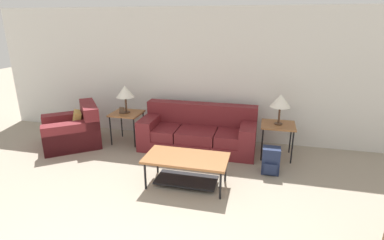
% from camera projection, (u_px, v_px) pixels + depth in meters
% --- Properties ---
extents(wall_back, '(9.20, 0.06, 2.60)m').
position_uv_depth(wall_back, '(205.00, 76.00, 5.94)').
color(wall_back, silver).
rests_on(wall_back, ground_plane).
extents(couch, '(2.16, 0.88, 0.82)m').
position_uv_depth(couch, '(198.00, 133.00, 5.70)').
color(couch, maroon).
rests_on(couch, ground_plane).
extents(armchair, '(1.38, 1.38, 0.80)m').
position_uv_depth(armchair, '(74.00, 131.00, 5.87)').
color(armchair, maroon).
rests_on(armchair, ground_plane).
extents(coffee_table, '(1.21, 0.63, 0.46)m').
position_uv_depth(coffee_table, '(186.00, 164.00, 4.38)').
color(coffee_table, '#935B33').
rests_on(coffee_table, ground_plane).
extents(side_table_left, '(0.58, 0.54, 0.62)m').
position_uv_depth(side_table_left, '(127.00, 116.00, 5.91)').
color(side_table_left, '#935B33').
rests_on(side_table_left, ground_plane).
extents(side_table_right, '(0.58, 0.54, 0.62)m').
position_uv_depth(side_table_right, '(278.00, 127.00, 5.25)').
color(side_table_right, '#935B33').
rests_on(side_table_right, ground_plane).
extents(table_lamp_left, '(0.35, 0.35, 0.54)m').
position_uv_depth(table_lamp_left, '(125.00, 92.00, 5.76)').
color(table_lamp_left, '#472D1E').
rests_on(table_lamp_left, side_table_left).
extents(table_lamp_right, '(0.35, 0.35, 0.54)m').
position_uv_depth(table_lamp_right, '(281.00, 101.00, 5.10)').
color(table_lamp_right, '#472D1E').
rests_on(table_lamp_right, side_table_right).
extents(backpack, '(0.28, 0.30, 0.43)m').
position_uv_depth(backpack, '(271.00, 161.00, 4.77)').
color(backpack, '#1E2847').
rests_on(backpack, ground_plane).
extents(picture_frame, '(0.10, 0.04, 0.13)m').
position_uv_depth(picture_frame, '(122.00, 110.00, 5.81)').
color(picture_frame, '#4C3828').
rests_on(picture_frame, side_table_left).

